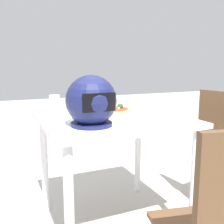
{
  "coord_description": "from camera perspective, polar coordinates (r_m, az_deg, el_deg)",
  "views": [
    {
      "loc": [
        0.68,
        1.55,
        1.08
      ],
      "look_at": [
        -0.02,
        -0.06,
        0.77
      ],
      "focal_mm": 43.18,
      "sensor_mm": 36.0,
      "label": 1
    }
  ],
  "objects": [
    {
      "name": "ground_plane",
      "position": [
        2.0,
        0.11,
        -22.47
      ],
      "size": [
        14.0,
        14.0,
        0.0
      ],
      "primitive_type": "plane",
      "color": "#B2ADA3"
    },
    {
      "name": "dining_table",
      "position": [
        1.74,
        0.11,
        -4.48
      ],
      "size": [
        0.89,
        0.82,
        0.75
      ],
      "color": "white",
      "rests_on": "ground"
    },
    {
      "name": "pizza_plate",
      "position": [
        1.85,
        -0.11,
        -0.07
      ],
      "size": [
        0.31,
        0.31,
        0.01
      ],
      "primitive_type": "cylinder",
      "color": "white",
      "rests_on": "dining_table"
    },
    {
      "name": "pizza",
      "position": [
        1.84,
        -0.15,
        0.5
      ],
      "size": [
        0.26,
        0.26,
        0.05
      ],
      "color": "tan",
      "rests_on": "pizza_plate"
    },
    {
      "name": "motorcycle_helmet",
      "position": [
        1.45,
        -4.41,
        2.16
      ],
      "size": [
        0.28,
        0.28,
        0.28
      ],
      "color": "#191E4C",
      "rests_on": "dining_table"
    },
    {
      "name": "drinking_glass",
      "position": [
        1.82,
        -12.05,
        1.48
      ],
      "size": [
        0.07,
        0.07,
        0.13
      ],
      "primitive_type": "cylinder",
      "color": "silver",
      "rests_on": "dining_table"
    }
  ]
}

